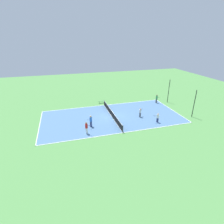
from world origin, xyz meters
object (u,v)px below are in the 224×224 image
Objects in this scene: fence_post_back_left at (169,91)px; player_far_white at (140,112)px; player_coach_red at (87,127)px; tennis_ball_far_baseline at (148,128)px; tennis_net at (112,114)px; tennis_ball_near_net at (113,119)px; player_near_white at (158,117)px; tennis_ball_right_alley at (126,129)px; player_far_green at (157,98)px; fence_post_back_right at (194,104)px; player_near_blue at (91,120)px; bench at (102,101)px.

player_far_white is at bearing -58.82° from fence_post_back_left.
tennis_ball_far_baseline is (0.85, 9.10, -1.00)m from player_coach_red.
tennis_net reaches higher than tennis_ball_near_net.
tennis_net is 7.61m from player_near_white.
player_far_white reaches higher than tennis_ball_near_net.
tennis_ball_near_net is at bearing -70.38° from fence_post_back_left.
fence_post_back_left reaches higher than tennis_ball_right_alley.
player_far_green is (-4.02, 10.77, 0.46)m from tennis_net.
player_coach_red is 26.34× the size of tennis_ball_near_net.
player_near_white is 5.77m from tennis_ball_right_alley.
player_near_blue is at bearing -94.08° from fence_post_back_right.
tennis_ball_near_net is 13.81m from fence_post_back_right.
bench is 0.85× the size of player_far_green.
fence_post_back_right reaches higher than player_coach_red.
tennis_ball_far_baseline is at bearing -42.23° from player_far_green.
tennis_ball_far_baseline is 6.04m from tennis_ball_near_net.
tennis_ball_right_alley is 12.74m from fence_post_back_right.
fence_post_back_right is (7.82, 2.47, 1.35)m from player_far_green.
bench is 0.93× the size of player_far_white.
fence_post_back_left is at bearing 64.41° from player_coach_red.
tennis_net is at bearing -73.98° from fence_post_back_left.
tennis_net is 11.51m from player_far_green.
player_near_blue is 8.76m from player_far_white.
tennis_net is 7.51× the size of bench.
fence_post_back_left reaches higher than tennis_ball_near_net.
fence_post_back_right is (3.80, 13.24, 1.81)m from tennis_net.
tennis_net is 4.85m from player_near_blue.
fence_post_back_left is (-8.66, 12.48, 2.33)m from tennis_ball_right_alley.
player_near_white is at bearing 97.93° from tennis_ball_right_alley.
player_near_blue is 10.61m from player_near_white.
player_far_white is 23.69× the size of tennis_ball_far_baseline.
player_far_white is at bearing -61.31° from bench.
tennis_ball_right_alley is 4.01m from tennis_ball_near_net.
player_far_white is (-1.14, 8.69, -0.16)m from player_near_blue.
player_near_blue is 0.39× the size of fence_post_back_left.
player_far_white is 4.77m from tennis_ball_near_net.
bench is at bearing -112.73° from player_far_green.
player_near_blue is 27.20× the size of tennis_ball_right_alley.
player_far_white reaches higher than tennis_net.
player_near_blue is at bearing 104.02° from player_coach_red.
player_near_blue is at bearing -57.88° from tennis_net.
bench is 22.08× the size of tennis_ball_right_alley.
tennis_net is 7.22× the size of player_near_white.
player_near_blue is at bearing -108.70° from tennis_ball_far_baseline.
bench is at bearing -57.34° from player_near_white.
bench is 0.31× the size of fence_post_back_right.
bench is 12.99m from player_near_white.
player_coach_red is at bearing -87.88° from fence_post_back_right.
player_near_blue reaches higher than player_far_white.
player_far_white reaches higher than player_near_white.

